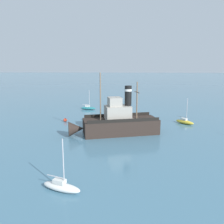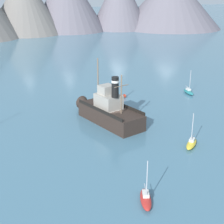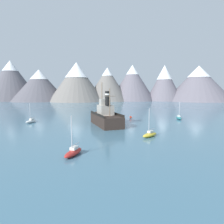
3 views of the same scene
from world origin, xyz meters
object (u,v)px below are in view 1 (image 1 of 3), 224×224
object	(u,v)px
sailboat_teal	(88,108)
sailboat_white	(61,186)
mooring_buoy	(65,120)
sailboat_yellow	(185,122)
old_tugboat	(117,123)

from	to	relation	value
sailboat_teal	sailboat_white	size ratio (longest dim) A/B	1.00
sailboat_white	mooring_buoy	bearing A→B (deg)	15.60
sailboat_yellow	mooring_buoy	bearing A→B (deg)	91.23
sailboat_teal	sailboat_yellow	world-z (taller)	same
sailboat_yellow	sailboat_white	world-z (taller)	same
sailboat_white	mooring_buoy	xyz separation A→B (m)	(25.54, 7.13, -0.07)
old_tugboat	sailboat_teal	distance (m)	22.19
sailboat_teal	sailboat_white	xyz separation A→B (m)	(-38.71, -5.05, 0.00)
old_tugboat	sailboat_teal	bearing A→B (deg)	23.14
old_tugboat	sailboat_yellow	bearing A→B (deg)	-58.16
mooring_buoy	old_tugboat	bearing A→B (deg)	-123.74
sailboat_teal	old_tugboat	bearing A→B (deg)	-156.86
sailboat_teal	sailboat_yellow	xyz separation A→B (m)	(-12.67, -21.10, 0.00)
sailboat_yellow	sailboat_white	bearing A→B (deg)	148.36
old_tugboat	sailboat_yellow	size ratio (longest dim) A/B	3.01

